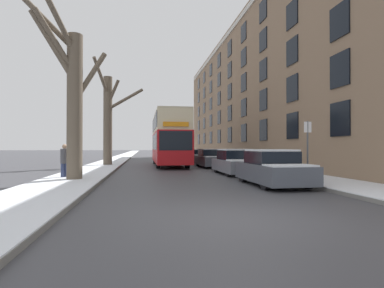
{
  "coord_description": "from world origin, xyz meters",
  "views": [
    {
      "loc": [
        -2.28,
        -6.42,
        1.57
      ],
      "look_at": [
        0.99,
        13.67,
        1.79
      ],
      "focal_mm": 28.0,
      "sensor_mm": 36.0,
      "label": 1
    }
  ],
  "objects": [
    {
      "name": "ground_plane",
      "position": [
        0.0,
        0.0,
        0.0
      ],
      "size": [
        320.0,
        320.0,
        0.0
      ],
      "primitive_type": "plane",
      "color": "#424247"
    },
    {
      "name": "bare_tree_left_1",
      "position": [
        -5.09,
        18.64,
        3.99
      ],
      "size": [
        3.76,
        2.96,
        8.32
      ],
      "color": "brown",
      "rests_on": "ground"
    },
    {
      "name": "parked_car_0",
      "position": [
        2.98,
        5.23,
        0.68
      ],
      "size": [
        1.9,
        4.13,
        1.48
      ],
      "color": "#474C56",
      "rests_on": "ground"
    },
    {
      "name": "sidewalk_right",
      "position": [
        5.47,
        53.0,
        0.08
      ],
      "size": [
        2.78,
        130.0,
        0.16
      ],
      "color": "slate",
      "rests_on": "ground"
    },
    {
      "name": "bare_tree_left_0",
      "position": [
        -5.42,
        7.58,
        3.89
      ],
      "size": [
        3.44,
        2.55,
        7.99
      ],
      "color": "brown",
      "rests_on": "ground"
    },
    {
      "name": "parked_car_2",
      "position": [
        2.98,
        16.69,
        0.67
      ],
      "size": [
        1.85,
        4.53,
        1.44
      ],
      "color": "#474C56",
      "rests_on": "ground"
    },
    {
      "name": "street_sign_post",
      "position": [
        4.37,
        4.93,
        1.51
      ],
      "size": [
        0.32,
        0.07,
        2.64
      ],
      "color": "#4C4F54",
      "rests_on": "ground"
    },
    {
      "name": "parked_car_3",
      "position": [
        2.98,
        22.81,
        0.64
      ],
      "size": [
        1.76,
        4.09,
        1.36
      ],
      "color": "#474C56",
      "rests_on": "ground"
    },
    {
      "name": "sidewalk_left",
      "position": [
        -5.47,
        53.0,
        0.08
      ],
      "size": [
        2.78,
        130.0,
        0.16
      ],
      "color": "slate",
      "rests_on": "ground"
    },
    {
      "name": "parked_car_1",
      "position": [
        2.98,
        10.32,
        0.68
      ],
      "size": [
        1.82,
        4.32,
        1.47
      ],
      "color": "slate",
      "rests_on": "ground"
    },
    {
      "name": "double_decker_bus",
      "position": [
        -0.11,
        19.06,
        2.46
      ],
      "size": [
        2.54,
        10.82,
        4.36
      ],
      "color": "red",
      "rests_on": "ground"
    },
    {
      "name": "terrace_facade_right",
      "position": [
        11.35,
        24.45,
        7.24
      ],
      "size": [
        9.1,
        46.42,
        14.47
      ],
      "color": "#8C7056",
      "rests_on": "ground"
    },
    {
      "name": "pedestrian_left_sidewalk",
      "position": [
        -5.97,
        8.56,
        0.94
      ],
      "size": [
        0.37,
        0.37,
        1.71
      ],
      "rotation": [
        0.0,
        0.0,
        0.61
      ],
      "color": "navy",
      "rests_on": "ground"
    }
  ]
}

